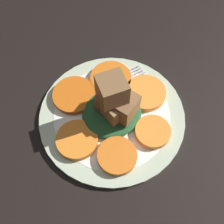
% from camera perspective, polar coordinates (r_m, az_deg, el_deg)
% --- Properties ---
extents(table_slab, '(1.20, 1.20, 0.02)m').
position_cam_1_polar(table_slab, '(0.54, -0.00, -1.59)').
color(table_slab, black).
rests_on(table_slab, ground).
extents(plate, '(0.27, 0.27, 0.01)m').
position_cam_1_polar(plate, '(0.52, -0.00, -0.83)').
color(plate, beige).
rests_on(plate, table_slab).
extents(carrot_slice_0, '(0.08, 0.08, 0.01)m').
position_cam_1_polar(carrot_slice_0, '(0.55, -0.24, 6.80)').
color(carrot_slice_0, orange).
rests_on(carrot_slice_0, plate).
extents(carrot_slice_1, '(0.08, 0.08, 0.01)m').
position_cam_1_polar(carrot_slice_1, '(0.54, -7.71, 3.41)').
color(carrot_slice_1, orange).
rests_on(carrot_slice_1, plate).
extents(carrot_slice_2, '(0.07, 0.07, 0.01)m').
position_cam_1_polar(carrot_slice_2, '(0.49, -7.11, -5.61)').
color(carrot_slice_2, orange).
rests_on(carrot_slice_2, plate).
extents(carrot_slice_3, '(0.07, 0.07, 0.01)m').
position_cam_1_polar(carrot_slice_3, '(0.48, 1.06, -8.88)').
color(carrot_slice_3, orange).
rests_on(carrot_slice_3, plate).
extents(carrot_slice_4, '(0.06, 0.06, 0.01)m').
position_cam_1_polar(carrot_slice_4, '(0.50, 8.28, -3.98)').
color(carrot_slice_4, orange).
rests_on(carrot_slice_4, plate).
extents(carrot_slice_5, '(0.08, 0.08, 0.01)m').
position_cam_1_polar(carrot_slice_5, '(0.54, 6.87, 3.82)').
color(carrot_slice_5, orange).
rests_on(carrot_slice_5, plate).
extents(center_pile, '(0.11, 0.10, 0.11)m').
position_cam_1_polar(center_pile, '(0.49, 0.43, 1.50)').
color(center_pile, '#235128').
rests_on(center_pile, plate).
extents(fork, '(0.18, 0.03, 0.00)m').
position_cam_1_polar(fork, '(0.55, -1.31, 5.23)').
color(fork, silver).
rests_on(fork, plate).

